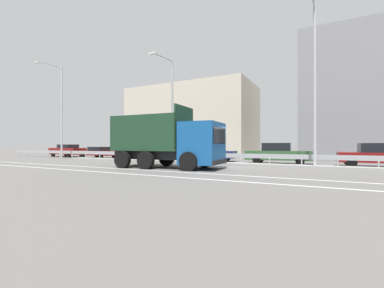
% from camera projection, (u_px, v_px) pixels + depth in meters
% --- Properties ---
extents(ground_plane, '(320.00, 320.00, 0.00)m').
position_uv_depth(ground_plane, '(226.00, 167.00, 16.21)').
color(ground_plane, '#605E5B').
extents(lane_strip_0, '(58.64, 0.16, 0.01)m').
position_uv_depth(lane_strip_0, '(148.00, 170.00, 14.21)').
color(lane_strip_0, silver).
rests_on(lane_strip_0, ground_plane).
extents(lane_strip_1, '(58.64, 0.16, 0.01)m').
position_uv_depth(lane_strip_1, '(125.00, 174.00, 12.57)').
color(lane_strip_1, silver).
rests_on(lane_strip_1, ground_plane).
extents(median_island, '(32.25, 1.10, 0.18)m').
position_uv_depth(median_island, '(235.00, 164.00, 17.63)').
color(median_island, gray).
rests_on(median_island, ground_plane).
extents(median_guardrail, '(58.64, 0.09, 0.78)m').
position_uv_depth(median_guardrail, '(241.00, 156.00, 18.84)').
color(median_guardrail, '#9EA0A5').
rests_on(median_guardrail, ground_plane).
extents(dump_truck, '(7.08, 3.18, 3.72)m').
position_uv_depth(dump_truck, '(180.00, 146.00, 15.41)').
color(dump_truck, '#144C8C').
rests_on(dump_truck, ground_plane).
extents(median_road_sign, '(0.78, 0.16, 2.33)m').
position_uv_depth(median_road_sign, '(149.00, 147.00, 21.06)').
color(median_road_sign, white).
rests_on(median_road_sign, ground_plane).
extents(street_lamp_0, '(0.72, 2.60, 9.51)m').
position_uv_depth(street_lamp_0, '(60.00, 107.00, 26.13)').
color(street_lamp_0, '#ADADB2').
rests_on(street_lamp_0, ground_plane).
extents(street_lamp_1, '(0.72, 2.48, 8.17)m').
position_uv_depth(street_lamp_1, '(171.00, 104.00, 19.97)').
color(street_lamp_1, '#ADADB2').
rests_on(street_lamp_1, ground_plane).
extents(street_lamp_2, '(0.71, 2.69, 9.80)m').
position_uv_depth(street_lamp_2, '(314.00, 77.00, 15.16)').
color(street_lamp_2, '#ADADB2').
rests_on(street_lamp_2, ground_plane).
extents(parked_car_0, '(4.89, 2.00, 1.46)m').
position_uv_depth(parked_car_0, '(67.00, 150.00, 30.74)').
color(parked_car_0, maroon).
rests_on(parked_car_0, ground_plane).
extents(parked_car_1, '(4.56, 2.13, 1.21)m').
position_uv_depth(parked_car_1, '(99.00, 152.00, 27.75)').
color(parked_car_1, maroon).
rests_on(parked_car_1, ground_plane).
extents(parked_car_2, '(4.06, 2.04, 1.47)m').
position_uv_depth(parked_car_2, '(148.00, 152.00, 24.99)').
color(parked_car_2, '#B27A14').
rests_on(parked_car_2, ground_plane).
extents(parked_car_3, '(4.86, 2.03, 1.44)m').
position_uv_depth(parked_car_3, '(208.00, 153.00, 22.20)').
color(parked_car_3, navy).
rests_on(parked_car_3, ground_plane).
extents(parked_car_4, '(4.86, 2.10, 1.56)m').
position_uv_depth(parked_car_4, '(278.00, 154.00, 19.04)').
color(parked_car_4, '#335B33').
rests_on(parked_car_4, ground_plane).
extents(parked_car_5, '(3.89, 2.03, 1.53)m').
position_uv_depth(parked_car_5, '(372.00, 155.00, 16.32)').
color(parked_car_5, maroon).
rests_on(parked_car_5, ground_plane).
extents(background_building_0, '(17.52, 9.23, 9.60)m').
position_uv_depth(background_building_0, '(192.00, 122.00, 37.20)').
color(background_building_0, beige).
rests_on(background_building_0, ground_plane).
extents(background_building_1, '(12.16, 9.07, 11.93)m').
position_uv_depth(background_building_1, '(371.00, 97.00, 24.39)').
color(background_building_1, gray).
rests_on(background_building_1, ground_plane).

